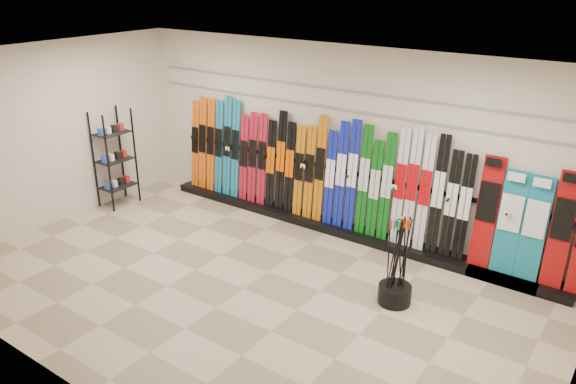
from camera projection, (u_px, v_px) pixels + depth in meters
The scene contains 12 objects.
floor at pixel (243, 289), 7.63m from camera, with size 8.00×8.00×0.00m, color gray.
back_wall at pixel (340, 140), 8.96m from camera, with size 8.00×8.00×0.00m, color beige.
left_wall at pixel (52, 135), 9.21m from camera, with size 5.00×5.00×0.00m, color beige.
ceiling at pixel (236, 66), 6.51m from camera, with size 8.00×8.00×0.00m, color silver.
ski_rack_base at pixel (342, 229), 9.21m from camera, with size 8.00×0.40×0.12m, color black.
skis at pixel (310, 169), 9.27m from camera, with size 5.37×0.20×1.83m.
snowboards at pixel (533, 226), 7.45m from camera, with size 1.57×0.24×1.58m.
accessory_rack at pixel (115, 158), 10.05m from camera, with size 0.40×0.60×1.76m, color black.
pole_bin at pixel (395, 294), 7.27m from camera, with size 0.43×0.43×0.25m, color black.
ski_poles at pixel (398, 261), 7.09m from camera, with size 0.26×0.28×1.18m.
slatwall_rail_0 at pixel (341, 109), 8.76m from camera, with size 7.60×0.02×0.03m, color gray.
slatwall_rail_1 at pixel (341, 90), 8.65m from camera, with size 7.60×0.02×0.03m, color gray.
Camera 1 is at (4.30, -5.03, 4.07)m, focal length 35.00 mm.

